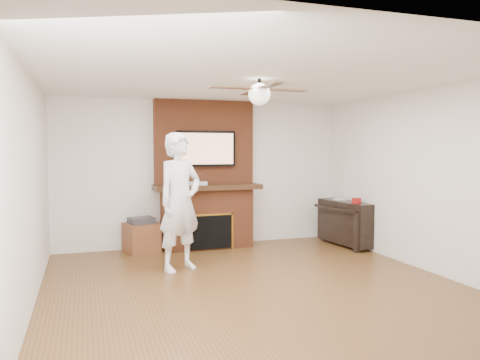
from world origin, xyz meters
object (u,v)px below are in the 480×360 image
object	(u,v)px
person	(180,202)
side_table	(141,236)
piano	(346,222)
fireplace	(206,189)

from	to	relation	value
person	side_table	distance (m)	1.51
side_table	person	bearing A→B (deg)	-88.28
side_table	piano	distance (m)	3.47
fireplace	person	world-z (taller)	fireplace
side_table	piano	world-z (taller)	piano
fireplace	piano	distance (m)	2.48
person	piano	size ratio (longest dim) A/B	1.57
fireplace	side_table	bearing A→B (deg)	-176.51
person	side_table	size ratio (longest dim) A/B	3.16
fireplace	person	distance (m)	1.53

